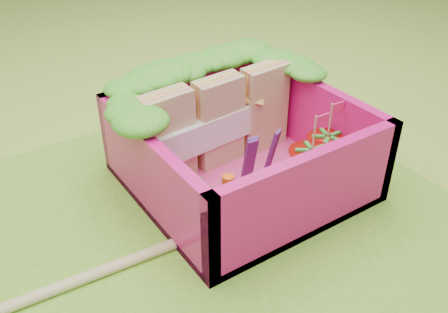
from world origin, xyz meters
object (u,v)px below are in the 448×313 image
bento_box (241,147)px  chopsticks (81,279)px  broccoli (200,203)px  strawberry_left (310,171)px  strawberry_right (326,155)px  sandwich_stack (219,122)px

bento_box → chopsticks: bento_box is taller
broccoli → strawberry_left: bearing=-6.2°
strawberry_left → chopsticks: bearing=176.1°
broccoli → chopsticks: bearing=178.5°
strawberry_right → chopsticks: strawberry_right is taller
bento_box → chopsticks: bearing=-167.7°
chopsticks → strawberry_left: bearing=-3.9°
broccoli → chopsticks: (-0.69, 0.02, -0.19)m
broccoli → strawberry_right: 0.95m
broccoli → strawberry_right: size_ratio=0.62×
broccoli → sandwich_stack: bearing=47.7°
broccoli → bento_box: bearing=30.1°
strawberry_left → strawberry_right: bearing=22.3°
sandwich_stack → strawberry_left: size_ratio=2.08×
sandwich_stack → chopsticks: (-1.17, -0.50, -0.31)m
strawberry_left → broccoli: bearing=173.8°
strawberry_right → chopsticks: 1.65m
bento_box → sandwich_stack: size_ratio=1.20×
sandwich_stack → broccoli: size_ratio=3.50×
strawberry_left → chopsticks: (-1.43, 0.10, -0.17)m
strawberry_left → chopsticks: 1.44m
bento_box → strawberry_right: bearing=-29.1°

